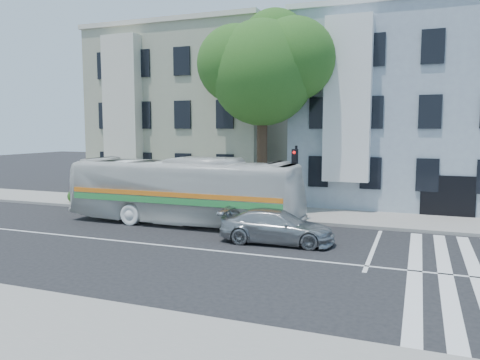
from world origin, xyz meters
The scene contains 10 objects.
ground centered at (0.00, 0.00, 0.00)m, with size 120.00×120.00×0.00m, color black.
sidewalk_far centered at (0.00, 8.00, 0.07)m, with size 80.00×4.00×0.15m, color gray.
sidewalk_near centered at (0.00, -8.00, 0.07)m, with size 80.00×4.00×0.15m, color gray.
building_left centered at (-7.00, 15.00, 5.50)m, with size 12.00×10.00×11.00m, color #989A81.
building_right centered at (7.00, 15.00, 5.50)m, with size 12.00×10.00×11.00m, color #8C97A7.
street_tree centered at (0.06, 8.74, 7.83)m, with size 7.30×5.90×11.10m.
bus centered at (-2.47, 4.06, 1.60)m, with size 11.46×2.68×3.19m, color silver.
sedan centered at (2.78, 2.03, 0.66)m, with size 4.57×1.86×1.33m, color #A2A5A9.
hedge centered at (-7.11, 6.80, 0.50)m, with size 8.50×0.84×0.70m, color #2D6320, non-canonical shape.
traffic_signal centered at (2.52, 5.94, 2.42)m, with size 0.38×0.51×3.75m.
Camera 1 is at (8.00, -15.61, 4.54)m, focal length 35.00 mm.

